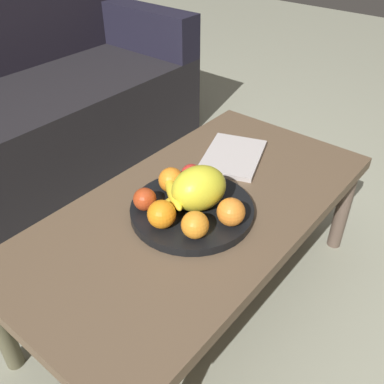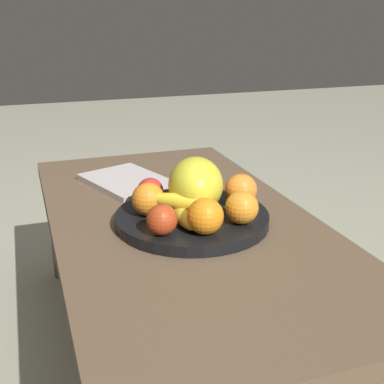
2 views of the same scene
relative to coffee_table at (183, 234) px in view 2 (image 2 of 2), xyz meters
The scene contains 12 objects.
ground_plane 0.35m from the coffee_table, ahead, with size 8.00×8.00×0.00m, color #989983.
coffee_table is the anchor object (origin of this frame).
fruit_bowl 0.07m from the coffee_table, 165.14° to the right, with size 0.34×0.34×0.03m, color black.
melon_large_front 0.13m from the coffee_table, 137.15° to the right, with size 0.16×0.12×0.12m, color yellow.
orange_front 0.18m from the coffee_table, behind, with size 0.08×0.08×0.08m, color orange.
orange_left 0.14m from the coffee_table, 101.62° to the left, with size 0.07×0.07×0.07m, color orange.
orange_right 0.19m from the coffee_table, 144.09° to the right, with size 0.07×0.07×0.07m, color orange.
orange_back 0.17m from the coffee_table, 102.34° to the right, with size 0.08×0.08×0.08m, color orange.
apple_front 0.18m from the coffee_table, 146.33° to the left, with size 0.06×0.06×0.06m, color #B73D19.
apple_left 0.13m from the coffee_table, 52.73° to the left, with size 0.06×0.06×0.06m, color red.
banana_bunch 0.12m from the coffee_table, 159.13° to the left, with size 0.16×0.14×0.06m.
magazine 0.29m from the coffee_table, 14.06° to the left, with size 0.25×0.18×0.02m, color beige.
Camera 2 is at (-1.03, 0.33, 0.84)m, focal length 47.12 mm.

